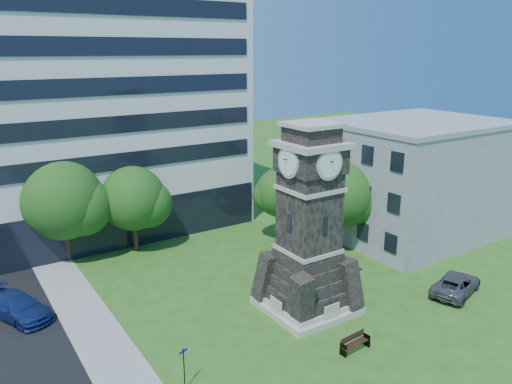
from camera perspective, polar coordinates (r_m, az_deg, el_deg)
ground at (r=30.91m, az=3.66°, el=-16.04°), size 160.00×160.00×0.00m
sidewalk at (r=31.25m, az=-17.05°, el=-16.34°), size 3.00×70.00×0.06m
clock_tower at (r=31.66m, az=6.03°, el=-4.62°), size 5.40×5.40×12.22m
office_tall at (r=48.44m, az=-18.40°, el=12.65°), size 26.20×15.11×28.60m
office_low at (r=47.36m, az=17.50°, el=1.59°), size 15.20×12.20×10.40m
car_street_north at (r=35.62m, az=-25.64°, el=-11.71°), size 4.14×5.70×1.53m
car_east_lot at (r=37.85m, az=21.89°, el=-9.76°), size 5.32×3.56×1.36m
park_bench at (r=29.80m, az=11.18°, el=-16.49°), size 1.91×0.51×0.99m
street_sign at (r=26.21m, az=-8.24°, el=-18.90°), size 0.56×0.06×2.33m
tree_nw at (r=41.78m, az=-21.05°, el=-1.12°), size 6.90×6.27×8.19m
tree_nc at (r=42.30m, az=-13.77°, el=-0.93°), size 5.87×5.34×7.26m
tree_ne at (r=43.30m, az=2.88°, el=-0.26°), size 4.77×4.33×6.63m
tree_east at (r=41.66m, az=9.68°, el=-0.54°), size 5.90×5.36×7.57m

